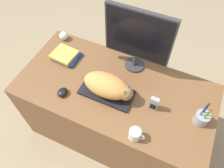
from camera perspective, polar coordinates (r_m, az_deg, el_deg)
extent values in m
plane|color=#998466|center=(2.11, -3.66, -19.69)|extent=(12.00, 12.00, 0.00)
cube|color=brown|center=(1.90, 0.67, -7.26)|extent=(1.45, 0.71, 0.72)
cube|color=black|center=(1.55, -1.37, -2.19)|extent=(0.38, 0.18, 0.02)
ellipsoid|color=#D18C47|center=(1.48, -1.44, -0.32)|extent=(0.33, 0.18, 0.15)
sphere|color=olive|center=(1.46, 3.59, -2.39)|extent=(0.10, 0.10, 0.10)
cone|color=olive|center=(1.40, 3.29, -2.10)|extent=(0.04, 0.04, 0.04)
cone|color=olive|center=(1.43, 4.09, -0.54)|extent=(0.04, 0.04, 0.04)
cylinder|color=#333338|center=(1.72, 5.93, 5.01)|extent=(0.15, 0.15, 0.02)
cylinder|color=#333338|center=(1.67, 6.10, 6.38)|extent=(0.04, 0.04, 0.11)
cube|color=#333338|center=(1.51, 6.91, 12.47)|extent=(0.48, 0.03, 0.40)
cube|color=black|center=(1.50, 6.79, 12.27)|extent=(0.46, 0.01, 0.37)
ellipsoid|color=black|center=(1.58, -12.81, -2.12)|extent=(0.07, 0.08, 0.04)
cylinder|color=silver|center=(1.38, 5.96, -12.92)|extent=(0.07, 0.07, 0.08)
torus|color=silver|center=(1.38, 7.43, -13.47)|extent=(0.06, 0.01, 0.06)
cylinder|color=#939399|center=(1.53, 22.33, -8.28)|extent=(0.09, 0.09, 0.09)
cylinder|color=orange|center=(1.48, 23.81, -7.26)|extent=(0.01, 0.01, 0.14)
cylinder|color=black|center=(1.48, 23.11, -6.27)|extent=(0.01, 0.01, 0.16)
cylinder|color=#1E47B2|center=(1.45, 22.57, -6.69)|extent=(0.01, 0.01, 0.18)
cylinder|color=#338C38|center=(1.47, 23.13, -7.92)|extent=(0.01, 0.01, 0.14)
sphere|color=silver|center=(1.94, -12.52, 12.16)|extent=(0.07, 0.07, 0.07)
cube|color=#99999E|center=(1.48, 10.92, -5.03)|extent=(0.06, 0.03, 0.12)
cube|color=black|center=(1.48, 10.63, -5.84)|extent=(0.04, 0.00, 0.05)
cube|color=navy|center=(1.80, -11.72, 7.07)|extent=(0.20, 0.17, 0.03)
cube|color=#CCC14C|center=(1.78, -12.38, 7.56)|extent=(0.19, 0.18, 0.03)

